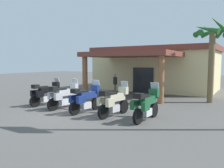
# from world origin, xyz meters

# --- Properties ---
(ground_plane) EXTENTS (80.00, 80.00, 0.00)m
(ground_plane) POSITION_xyz_m (0.00, 0.00, 0.00)
(ground_plane) COLOR #514F4C
(motel_building) EXTENTS (11.02, 11.03, 3.92)m
(motel_building) POSITION_xyz_m (-0.03, 11.66, 2.02)
(motel_building) COLOR beige
(motel_building) RESTS_ON ground_plane
(motorcycle_black) EXTENTS (0.73, 2.21, 1.61)m
(motorcycle_black) POSITION_xyz_m (-2.63, 0.56, 0.70)
(motorcycle_black) COLOR black
(motorcycle_black) RESTS_ON ground_plane
(motorcycle_silver) EXTENTS (0.74, 2.21, 1.61)m
(motorcycle_silver) POSITION_xyz_m (-1.00, 0.39, 0.70)
(motorcycle_silver) COLOR black
(motorcycle_silver) RESTS_ON ground_plane
(motorcycle_blue) EXTENTS (0.74, 2.21, 1.61)m
(motorcycle_blue) POSITION_xyz_m (0.63, 0.24, 0.70)
(motorcycle_blue) COLOR black
(motorcycle_blue) RESTS_ON ground_plane
(motorcycle_cream) EXTENTS (0.76, 2.21, 1.61)m
(motorcycle_cream) POSITION_xyz_m (2.26, 0.33, 0.70)
(motorcycle_cream) COLOR black
(motorcycle_cream) RESTS_ON ground_plane
(motorcycle_green) EXTENTS (0.72, 2.21, 1.61)m
(motorcycle_green) POSITION_xyz_m (3.90, 0.37, 0.70)
(motorcycle_green) COLOR black
(motorcycle_green) RESTS_ON ground_plane
(pedestrian) EXTENTS (0.33, 0.46, 1.64)m
(pedestrian) POSITION_xyz_m (-1.35, 6.45, 0.94)
(pedestrian) COLOR brown
(pedestrian) RESTS_ON ground_plane
(palm_tree_near_portico) EXTENTS (2.31, 2.36, 5.25)m
(palm_tree_near_portico) POSITION_xyz_m (5.55, 6.66, 3.87)
(palm_tree_near_portico) COLOR brown
(palm_tree_near_portico) RESTS_ON ground_plane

